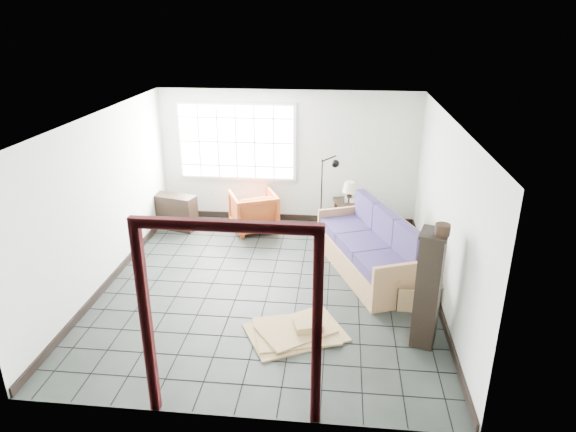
# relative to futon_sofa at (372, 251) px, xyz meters

# --- Properties ---
(ground) EXTENTS (5.50, 5.50, 0.00)m
(ground) POSITION_rel_futon_sofa_xyz_m (-1.57, -0.66, -0.38)
(ground) COLOR black
(ground) RESTS_ON ground
(room_shell) EXTENTS (5.02, 5.52, 2.61)m
(room_shell) POSITION_rel_futon_sofa_xyz_m (-1.57, -0.63, 1.30)
(room_shell) COLOR silver
(room_shell) RESTS_ON ground
(window_panel) EXTENTS (2.32, 0.08, 1.52)m
(window_panel) POSITION_rel_futon_sofa_xyz_m (-2.57, 2.04, 1.22)
(window_panel) COLOR silver
(window_panel) RESTS_ON ground
(doorway_trim) EXTENTS (1.80, 0.08, 2.20)m
(doorway_trim) POSITION_rel_futon_sofa_xyz_m (-1.57, -3.36, 1.00)
(doorway_trim) COLOR #3B0D0F
(doorway_trim) RESTS_ON ground
(futon_sofa) EXTENTS (1.70, 2.50, 1.04)m
(futon_sofa) POSITION_rel_futon_sofa_xyz_m (0.00, 0.00, 0.00)
(futon_sofa) COLOR olive
(futon_sofa) RESTS_ON ground
(armchair) EXTENTS (1.05, 1.03, 0.84)m
(armchair) POSITION_rel_futon_sofa_xyz_m (-2.18, 1.52, 0.04)
(armchair) COLOR #903715
(armchair) RESTS_ON ground
(side_table) EXTENTS (0.66, 0.66, 0.58)m
(side_table) POSITION_rel_futon_sofa_xyz_m (-0.34, 1.74, 0.10)
(side_table) COLOR black
(side_table) RESTS_ON ground
(table_lamp) EXTENTS (0.33, 0.33, 0.40)m
(table_lamp) POSITION_rel_futon_sofa_xyz_m (-0.37, 1.67, 0.49)
(table_lamp) COLOR black
(table_lamp) RESTS_ON side_table
(projector) EXTENTS (0.28, 0.23, 0.09)m
(projector) POSITION_rel_futon_sofa_xyz_m (-0.31, 1.72, 0.25)
(projector) COLOR silver
(projector) RESTS_ON side_table
(floor_lamp) EXTENTS (0.44, 0.34, 1.67)m
(floor_lamp) POSITION_rel_futon_sofa_xyz_m (-0.76, 1.01, 0.52)
(floor_lamp) COLOR black
(floor_lamp) RESTS_ON ground
(console_shelf) EXTENTS (0.92, 0.54, 0.67)m
(console_shelf) POSITION_rel_futon_sofa_xyz_m (-3.72, 1.43, -0.04)
(console_shelf) COLOR black
(console_shelf) RESTS_ON ground
(tall_shelf) EXTENTS (0.43, 0.49, 1.53)m
(tall_shelf) POSITION_rel_futon_sofa_xyz_m (0.58, -1.84, 0.40)
(tall_shelf) COLOR black
(tall_shelf) RESTS_ON ground
(pot) EXTENTS (0.20, 0.20, 0.13)m
(pot) POSITION_rel_futon_sofa_xyz_m (0.65, -1.92, 1.22)
(pot) COLOR black
(pot) RESTS_ON tall_shelf
(open_box) EXTENTS (0.86, 0.45, 0.48)m
(open_box) POSITION_rel_futon_sofa_xyz_m (0.58, -0.96, -0.20)
(open_box) COLOR olive
(open_box) RESTS_ON ground
(cardboard_pile) EXTENTS (1.47, 1.32, 0.18)m
(cardboard_pile) POSITION_rel_futon_sofa_xyz_m (-1.03, -1.85, -0.33)
(cardboard_pile) COLOR olive
(cardboard_pile) RESTS_ON ground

